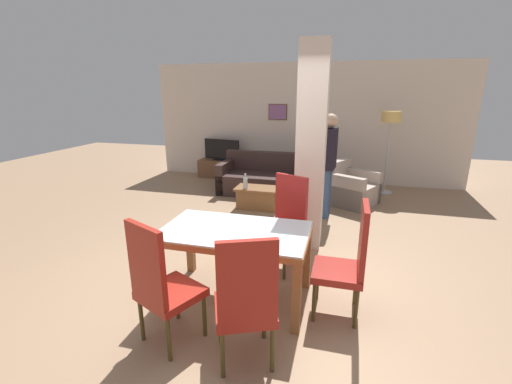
% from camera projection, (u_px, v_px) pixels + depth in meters
% --- Properties ---
extents(ground_plane, '(18.00, 18.00, 0.00)m').
position_uv_depth(ground_plane, '(236.00, 297.00, 3.62)').
color(ground_plane, '#9C795A').
extents(back_wall, '(7.20, 0.09, 2.70)m').
position_uv_depth(back_wall, '(303.00, 123.00, 7.96)').
color(back_wall, beige).
rests_on(back_wall, ground_plane).
extents(divider_pillar, '(0.37, 0.35, 2.70)m').
position_uv_depth(divider_pillar, '(311.00, 149.00, 4.49)').
color(divider_pillar, beige).
rests_on(divider_pillar, ground_plane).
extents(dining_table, '(1.48, 0.88, 0.77)m').
position_uv_depth(dining_table, '(235.00, 245.00, 3.45)').
color(dining_table, brown).
rests_on(dining_table, ground_plane).
extents(dining_chair_near_left, '(0.61, 0.61, 1.13)m').
position_uv_depth(dining_chair_near_left, '(161.00, 283.00, 2.79)').
color(dining_chair_near_left, maroon).
rests_on(dining_chair_near_left, ground_plane).
extents(dining_chair_head_right, '(0.46, 0.46, 1.13)m').
position_uv_depth(dining_chair_head_right, '(349.00, 259.00, 3.18)').
color(dining_chair_head_right, maroon).
rests_on(dining_chair_head_right, ground_plane).
extents(dining_chair_far_right, '(0.61, 0.61, 1.13)m').
position_uv_depth(dining_chair_far_right, '(285.00, 220.00, 4.12)').
color(dining_chair_far_right, maroon).
rests_on(dining_chair_far_right, ground_plane).
extents(dining_chair_near_right, '(0.60, 0.60, 1.13)m').
position_uv_depth(dining_chair_near_right, '(246.00, 300.00, 2.56)').
color(dining_chair_near_right, maroon).
rests_on(dining_chair_near_right, ground_plane).
extents(sofa, '(1.86, 0.90, 0.82)m').
position_uv_depth(sofa, '(265.00, 180.00, 7.20)').
color(sofa, '#362623').
rests_on(sofa, ground_plane).
extents(armchair, '(1.14, 1.13, 0.79)m').
position_uv_depth(armchair, '(349.00, 189.00, 6.54)').
color(armchair, '#B09D8E').
rests_on(armchair, ground_plane).
extents(coffee_table, '(0.80, 0.46, 0.39)m').
position_uv_depth(coffee_table, '(258.00, 197.00, 6.28)').
color(coffee_table, brown).
rests_on(coffee_table, ground_plane).
extents(bottle, '(0.08, 0.08, 0.28)m').
position_uv_depth(bottle, '(245.00, 183.00, 6.12)').
color(bottle, '#B2B7BC').
rests_on(bottle, coffee_table).
extents(tv_stand, '(1.16, 0.40, 0.43)m').
position_uv_depth(tv_stand, '(222.00, 169.00, 8.50)').
color(tv_stand, brown).
rests_on(tv_stand, ground_plane).
extents(tv_screen, '(0.92, 0.25, 0.52)m').
position_uv_depth(tv_screen, '(222.00, 150.00, 8.36)').
color(tv_screen, black).
rests_on(tv_screen, tv_stand).
extents(floor_lamp, '(0.38, 0.38, 1.70)m').
position_uv_depth(floor_lamp, '(391.00, 124.00, 6.87)').
color(floor_lamp, '#B7B7BC').
rests_on(floor_lamp, ground_plane).
extents(standing_person, '(0.26, 0.40, 1.74)m').
position_uv_depth(standing_person, '(328.00, 159.00, 5.63)').
color(standing_person, '#32486D').
rests_on(standing_person, ground_plane).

